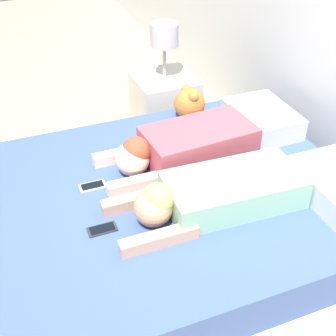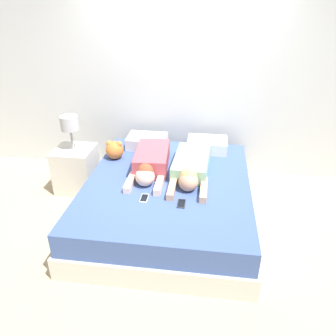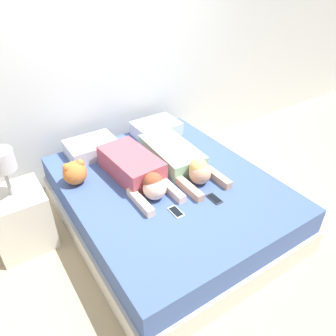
{
  "view_description": "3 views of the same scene",
  "coord_description": "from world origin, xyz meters",
  "px_view_note": "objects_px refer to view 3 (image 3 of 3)",
  "views": [
    {
      "loc": [
        1.97,
        -0.78,
        2.15
      ],
      "look_at": [
        0.0,
        0.0,
        0.64
      ],
      "focal_mm": 50.0,
      "sensor_mm": 36.0,
      "label": 1
    },
    {
      "loc": [
        0.42,
        -3.07,
        2.28
      ],
      "look_at": [
        0.0,
        0.0,
        0.64
      ],
      "focal_mm": 35.0,
      "sensor_mm": 36.0,
      "label": 2
    },
    {
      "loc": [
        -1.36,
        -2.06,
        2.31
      ],
      "look_at": [
        0.0,
        0.0,
        0.64
      ],
      "focal_mm": 35.0,
      "sensor_mm": 36.0,
      "label": 3
    }
  ],
  "objects_px": {
    "cell_phone_right": "(214,199)",
    "plush_toy": "(75,172)",
    "person_left": "(137,170)",
    "cell_phone_left": "(176,212)",
    "bed": "(168,202)",
    "person_right": "(179,158)",
    "pillow_head_left": "(92,148)",
    "nightstand": "(20,216)",
    "pillow_head_right": "(156,128)"
  },
  "relations": [
    {
      "from": "bed",
      "to": "cell_phone_left",
      "type": "bearing_deg",
      "value": -114.8
    },
    {
      "from": "cell_phone_left",
      "to": "nightstand",
      "type": "distance_m",
      "value": 1.4
    },
    {
      "from": "pillow_head_left",
      "to": "pillow_head_right",
      "type": "relative_size",
      "value": 1.0
    },
    {
      "from": "nightstand",
      "to": "pillow_head_right",
      "type": "bearing_deg",
      "value": 12.71
    },
    {
      "from": "pillow_head_right",
      "to": "cell_phone_right",
      "type": "distance_m",
      "value": 1.31
    },
    {
      "from": "bed",
      "to": "person_left",
      "type": "xyz_separation_m",
      "value": [
        -0.23,
        0.19,
        0.35
      ]
    },
    {
      "from": "cell_phone_left",
      "to": "plush_toy",
      "type": "bearing_deg",
      "value": 122.33
    },
    {
      "from": "cell_phone_right",
      "to": "person_right",
      "type": "bearing_deg",
      "value": 85.98
    },
    {
      "from": "person_left",
      "to": "person_right",
      "type": "distance_m",
      "value": 0.46
    },
    {
      "from": "cell_phone_right",
      "to": "plush_toy",
      "type": "distance_m",
      "value": 1.28
    },
    {
      "from": "pillow_head_left",
      "to": "plush_toy",
      "type": "height_order",
      "value": "plush_toy"
    },
    {
      "from": "bed",
      "to": "person_left",
      "type": "relative_size",
      "value": 2.25
    },
    {
      "from": "pillow_head_left",
      "to": "nightstand",
      "type": "xyz_separation_m",
      "value": [
        -0.87,
        -0.38,
        -0.24
      ]
    },
    {
      "from": "pillow_head_left",
      "to": "person_left",
      "type": "xyz_separation_m",
      "value": [
        0.17,
        -0.67,
        0.03
      ]
    },
    {
      "from": "pillow_head_right",
      "to": "nightstand",
      "type": "xyz_separation_m",
      "value": [
        -1.66,
        -0.38,
        -0.24
      ]
    },
    {
      "from": "person_right",
      "to": "pillow_head_left",
      "type": "bearing_deg",
      "value": 132.43
    },
    {
      "from": "pillow_head_left",
      "to": "pillow_head_right",
      "type": "xyz_separation_m",
      "value": [
        0.79,
        0.0,
        0.0
      ]
    },
    {
      "from": "pillow_head_left",
      "to": "plush_toy",
      "type": "relative_size",
      "value": 2.19
    },
    {
      "from": "bed",
      "to": "cell_phone_left",
      "type": "distance_m",
      "value": 0.51
    },
    {
      "from": "bed",
      "to": "nightstand",
      "type": "distance_m",
      "value": 1.36
    },
    {
      "from": "person_right",
      "to": "cell_phone_right",
      "type": "bearing_deg",
      "value": -94.02
    },
    {
      "from": "person_left",
      "to": "nightstand",
      "type": "distance_m",
      "value": 1.11
    },
    {
      "from": "person_left",
      "to": "nightstand",
      "type": "height_order",
      "value": "nightstand"
    },
    {
      "from": "bed",
      "to": "cell_phone_right",
      "type": "bearing_deg",
      "value": -66.57
    },
    {
      "from": "pillow_head_right",
      "to": "person_right",
      "type": "relative_size",
      "value": 0.47
    },
    {
      "from": "pillow_head_right",
      "to": "person_right",
      "type": "xyz_separation_m",
      "value": [
        -0.16,
        -0.69,
        0.01
      ]
    },
    {
      "from": "pillow_head_left",
      "to": "person_right",
      "type": "xyz_separation_m",
      "value": [
        0.63,
        -0.69,
        0.01
      ]
    },
    {
      "from": "person_left",
      "to": "nightstand",
      "type": "relative_size",
      "value": 0.98
    },
    {
      "from": "person_left",
      "to": "cell_phone_left",
      "type": "distance_m",
      "value": 0.59
    },
    {
      "from": "nightstand",
      "to": "plush_toy",
      "type": "bearing_deg",
      "value": -2.53
    },
    {
      "from": "pillow_head_right",
      "to": "person_left",
      "type": "bearing_deg",
      "value": -133.15
    },
    {
      "from": "cell_phone_right",
      "to": "plush_toy",
      "type": "relative_size",
      "value": 0.65
    },
    {
      "from": "cell_phone_right",
      "to": "person_left",
      "type": "bearing_deg",
      "value": 123.68
    },
    {
      "from": "bed",
      "to": "pillow_head_right",
      "type": "height_order",
      "value": "pillow_head_right"
    },
    {
      "from": "pillow_head_left",
      "to": "plush_toy",
      "type": "distance_m",
      "value": 0.52
    },
    {
      "from": "person_right",
      "to": "nightstand",
      "type": "distance_m",
      "value": 1.56
    },
    {
      "from": "bed",
      "to": "cell_phone_left",
      "type": "xyz_separation_m",
      "value": [
        -0.18,
        -0.4,
        0.25
      ]
    },
    {
      "from": "person_left",
      "to": "pillow_head_left",
      "type": "bearing_deg",
      "value": 104.34
    },
    {
      "from": "pillow_head_left",
      "to": "person_left",
      "type": "distance_m",
      "value": 0.69
    },
    {
      "from": "person_right",
      "to": "nightstand",
      "type": "relative_size",
      "value": 1.08
    },
    {
      "from": "person_left",
      "to": "cell_phone_left",
      "type": "height_order",
      "value": "person_left"
    },
    {
      "from": "person_right",
      "to": "nightstand",
      "type": "bearing_deg",
      "value": 168.18
    },
    {
      "from": "cell_phone_left",
      "to": "plush_toy",
      "type": "height_order",
      "value": "plush_toy"
    },
    {
      "from": "pillow_head_left",
      "to": "pillow_head_right",
      "type": "distance_m",
      "value": 0.79
    },
    {
      "from": "bed",
      "to": "person_left",
      "type": "distance_m",
      "value": 0.46
    },
    {
      "from": "pillow_head_left",
      "to": "nightstand",
      "type": "height_order",
      "value": "nightstand"
    },
    {
      "from": "plush_toy",
      "to": "nightstand",
      "type": "bearing_deg",
      "value": 177.47
    },
    {
      "from": "pillow_head_right",
      "to": "cell_phone_left",
      "type": "xyz_separation_m",
      "value": [
        -0.58,
        -1.25,
        -0.07
      ]
    },
    {
      "from": "person_right",
      "to": "cell_phone_left",
      "type": "bearing_deg",
      "value": -126.74
    },
    {
      "from": "pillow_head_left",
      "to": "cell_phone_right",
      "type": "distance_m",
      "value": 1.42
    }
  ]
}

